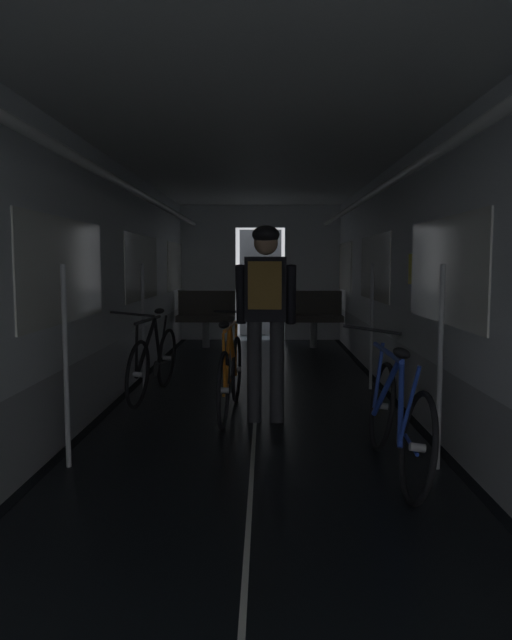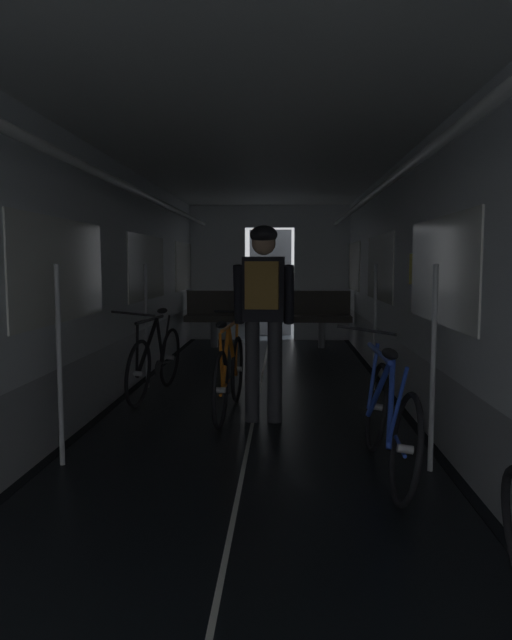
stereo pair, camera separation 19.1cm
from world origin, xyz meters
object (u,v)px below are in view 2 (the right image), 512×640
bicycle_blue (388,418)px  bicycle_orange_in_aisle (229,374)px  bicycle_black (155,360)px  person_cyclist_aisle (263,302)px  bench_seat_far_left (214,313)px  bench_seat_far_right (322,314)px

bicycle_blue → bicycle_orange_in_aisle: bearing=128.0°
bicycle_black → bicycle_blue: size_ratio=1.00×
bicycle_black → person_cyclist_aisle: bearing=-40.3°
bench_seat_far_left → bench_seat_far_right: size_ratio=1.00×
bicycle_blue → person_cyclist_aisle: person_cyclist_aisle is taller
bicycle_black → bench_seat_far_left: bearing=87.2°
bicycle_blue → person_cyclist_aisle: bearing=124.5°
bench_seat_far_left → person_cyclist_aisle: size_ratio=0.57×
bicycle_black → bicycle_orange_in_aisle: (0.85, -0.73, 0.00)m
bench_seat_far_left → person_cyclist_aisle: bearing=-78.2°
bench_seat_far_left → bicycle_blue: 6.34m
bench_seat_far_right → bicycle_orange_in_aisle: 4.66m
bicycle_black → bicycle_orange_in_aisle: 1.13m
bicycle_black → bicycle_blue: (2.05, -2.27, -0.00)m
bench_seat_far_right → bicycle_black: bench_seat_far_right is taller
bench_seat_far_left → bicycle_blue: (1.87, -6.06, -0.19)m
bicycle_blue → bicycle_orange_in_aisle: (-1.20, 1.54, 0.00)m
bench_seat_far_left → bicycle_black: bench_seat_far_left is taller
bicycle_black → bicycle_blue: 3.06m
bicycle_black → person_cyclist_aisle: size_ratio=0.98×
bench_seat_far_right → person_cyclist_aisle: 4.88m
bench_seat_far_left → person_cyclist_aisle: person_cyclist_aisle is taller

